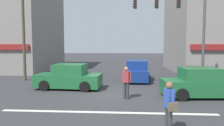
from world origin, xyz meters
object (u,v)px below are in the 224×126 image
object	(u,v)px
pedestrian_mid_crossing	(126,81)
sedan_parked_curbside	(137,71)
utility_pole_near_left	(23,24)
sedan_crossing_leftbound	(69,78)
sedan_approaching_near	(201,84)
traffic_light_mast	(184,22)
pedestrian_foreground_with_bag	(169,105)

from	to	relation	value
pedestrian_mid_crossing	sedan_parked_curbside	bearing A→B (deg)	82.13
sedan_parked_curbside	pedestrian_mid_crossing	world-z (taller)	pedestrian_mid_crossing
utility_pole_near_left	sedan_crossing_leftbound	distance (m)	6.47
utility_pole_near_left	sedan_crossing_leftbound	xyz separation A→B (m)	(4.36, -3.05, -3.68)
sedan_approaching_near	sedan_parked_curbside	bearing A→B (deg)	120.74
traffic_light_mast	sedan_parked_curbside	size ratio (longest dim) A/B	1.49
sedan_crossing_leftbound	sedan_approaching_near	bearing A→B (deg)	-12.78
sedan_crossing_leftbound	pedestrian_mid_crossing	world-z (taller)	pedestrian_mid_crossing
sedan_approaching_near	pedestrian_mid_crossing	distance (m)	4.03
sedan_parked_curbside	pedestrian_mid_crossing	size ratio (longest dim) A/B	2.50
sedan_parked_curbside	pedestrian_mid_crossing	bearing A→B (deg)	-97.87
utility_pole_near_left	pedestrian_mid_crossing	world-z (taller)	utility_pole_near_left
utility_pole_near_left	sedan_approaching_near	distance (m)	13.42
traffic_light_mast	sedan_parked_curbside	xyz separation A→B (m)	(-3.01, 2.09, -3.59)
sedan_crossing_leftbound	sedan_approaching_near	distance (m)	7.82
utility_pole_near_left	sedan_approaching_near	world-z (taller)	utility_pole_near_left
sedan_approaching_near	pedestrian_foreground_with_bag	xyz separation A→B (m)	(-2.64, -5.12, 0.24)
utility_pole_near_left	sedan_approaching_near	bearing A→B (deg)	-21.76
sedan_crossing_leftbound	sedan_parked_curbside	size ratio (longest dim) A/B	1.01
traffic_light_mast	sedan_parked_curbside	bearing A→B (deg)	145.22
sedan_parked_curbside	pedestrian_foreground_with_bag	size ratio (longest dim) A/B	2.50
sedan_parked_curbside	sedan_approaching_near	size ratio (longest dim) A/B	0.99
sedan_parked_curbside	pedestrian_foreground_with_bag	world-z (taller)	pedestrian_foreground_with_bag
sedan_crossing_leftbound	pedestrian_mid_crossing	size ratio (longest dim) A/B	2.51
utility_pole_near_left	sedan_crossing_leftbound	bearing A→B (deg)	-35.01
pedestrian_foreground_with_bag	pedestrian_mid_crossing	xyz separation A→B (m)	(-1.33, 4.47, -0.00)
traffic_light_mast	pedestrian_foreground_with_bag	bearing A→B (deg)	-106.68
sedan_parked_curbside	utility_pole_near_left	bearing A→B (deg)	-176.68
pedestrian_foreground_with_bag	sedan_crossing_leftbound	bearing A→B (deg)	126.09
pedestrian_foreground_with_bag	pedestrian_mid_crossing	bearing A→B (deg)	106.64
traffic_light_mast	sedan_parked_curbside	distance (m)	5.13
utility_pole_near_left	traffic_light_mast	size ratio (longest dim) A/B	1.37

